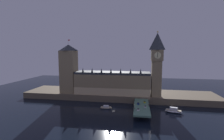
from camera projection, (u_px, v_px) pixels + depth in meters
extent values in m
plane|color=black|center=(114.00, 108.00, 154.92)|extent=(400.00, 400.00, 0.00)
cube|color=brown|center=(119.00, 95.00, 192.83)|extent=(220.00, 42.00, 6.71)
cube|color=#8E7A56|center=(112.00, 84.00, 185.05)|extent=(83.98, 22.25, 22.42)
cube|color=#D5B989|center=(111.00, 92.00, 174.78)|extent=(83.98, 0.20, 8.07)
cube|color=#2D3338|center=(112.00, 73.00, 183.73)|extent=(83.98, 20.47, 2.40)
cone|color=#2D3338|center=(83.00, 70.00, 179.10)|extent=(2.40, 2.40, 4.93)
cone|color=#2D3338|center=(92.00, 70.00, 177.42)|extent=(2.40, 2.40, 4.93)
cone|color=#2D3338|center=(101.00, 70.00, 175.74)|extent=(2.40, 2.40, 4.93)
cone|color=#2D3338|center=(111.00, 71.00, 174.06)|extent=(2.40, 2.40, 4.93)
cone|color=#2D3338|center=(121.00, 71.00, 172.38)|extent=(2.40, 2.40, 4.93)
cone|color=#2D3338|center=(131.00, 71.00, 170.70)|extent=(2.40, 2.40, 4.93)
cone|color=#2D3338|center=(141.00, 71.00, 169.02)|extent=(2.40, 2.40, 4.93)
cube|color=#8E7A56|center=(156.00, 79.00, 171.48)|extent=(9.96, 9.96, 38.13)
cube|color=#8E7A56|center=(157.00, 55.00, 168.85)|extent=(11.75, 11.75, 11.27)
cylinder|color=beige|center=(158.00, 55.00, 162.96)|extent=(6.63, 0.25, 6.63)
cylinder|color=beige|center=(156.00, 55.00, 174.74)|extent=(6.63, 0.25, 6.63)
cylinder|color=beige|center=(163.00, 55.00, 167.89)|extent=(0.25, 6.63, 6.63)
cylinder|color=beige|center=(151.00, 55.00, 169.81)|extent=(0.25, 6.63, 6.63)
cube|color=black|center=(158.00, 55.00, 162.73)|extent=(0.36, 0.10, 4.97)
pyramid|color=#2D3338|center=(157.00, 41.00, 167.31)|extent=(11.75, 11.75, 17.57)
sphere|color=gold|center=(158.00, 32.00, 166.29)|extent=(1.60, 1.60, 1.60)
cube|color=#8E7A56|center=(69.00, 72.00, 190.13)|extent=(16.70, 16.70, 48.70)
pyramid|color=#2D3338|center=(68.00, 48.00, 187.17)|extent=(17.04, 17.04, 6.98)
cylinder|color=#99999E|center=(68.00, 42.00, 186.48)|extent=(0.24, 0.24, 6.00)
cube|color=red|center=(69.00, 40.00, 186.08)|extent=(2.00, 0.08, 1.20)
cube|color=#4C7560|center=(142.00, 107.00, 145.29)|extent=(13.60, 46.00, 1.40)
cube|color=brown|center=(142.00, 113.00, 138.07)|extent=(11.56, 3.20, 4.17)
cube|color=brown|center=(141.00, 107.00, 153.11)|extent=(11.56, 3.20, 4.17)
cube|color=navy|center=(138.00, 103.00, 150.59)|extent=(1.99, 4.06, 0.72)
cube|color=black|center=(138.00, 103.00, 150.53)|extent=(1.63, 1.83, 0.45)
cylinder|color=black|center=(137.00, 103.00, 152.00)|extent=(0.22, 0.64, 0.64)
cylinder|color=black|center=(139.00, 103.00, 151.70)|extent=(0.22, 0.64, 0.64)
cylinder|color=black|center=(137.00, 104.00, 149.53)|extent=(0.22, 0.64, 0.64)
cylinder|color=black|center=(139.00, 104.00, 149.23)|extent=(0.22, 0.64, 0.64)
cube|color=white|center=(138.00, 110.00, 134.19)|extent=(1.90, 4.24, 0.78)
cube|color=black|center=(138.00, 109.00, 134.12)|extent=(1.56, 1.91, 0.45)
cylinder|color=black|center=(137.00, 109.00, 135.65)|extent=(0.22, 0.64, 0.64)
cylinder|color=black|center=(139.00, 109.00, 135.36)|extent=(0.22, 0.64, 0.64)
cylinder|color=black|center=(137.00, 110.00, 133.07)|extent=(0.22, 0.64, 0.64)
cylinder|color=black|center=(139.00, 111.00, 132.78)|extent=(0.22, 0.64, 0.64)
cube|color=white|center=(145.00, 107.00, 141.21)|extent=(1.81, 3.89, 0.85)
cube|color=black|center=(145.00, 106.00, 141.14)|extent=(1.48, 1.75, 0.45)
cylinder|color=black|center=(146.00, 108.00, 139.92)|extent=(0.22, 0.64, 0.64)
cylinder|color=black|center=(144.00, 108.00, 140.19)|extent=(0.22, 0.64, 0.64)
cylinder|color=black|center=(146.00, 107.00, 142.28)|extent=(0.22, 0.64, 0.64)
cylinder|color=black|center=(144.00, 107.00, 142.56)|extent=(0.22, 0.64, 0.64)
cube|color=yellow|center=(145.00, 102.00, 154.70)|extent=(1.72, 4.33, 0.75)
cube|color=black|center=(145.00, 102.00, 154.64)|extent=(1.41, 1.95, 0.45)
cylinder|color=black|center=(146.00, 103.00, 153.28)|extent=(0.22, 0.64, 0.64)
cylinder|color=black|center=(144.00, 103.00, 153.54)|extent=(0.22, 0.64, 0.64)
cylinder|color=black|center=(145.00, 102.00, 155.91)|extent=(0.22, 0.64, 0.64)
cylinder|color=black|center=(144.00, 102.00, 156.18)|extent=(0.22, 0.64, 0.64)
cylinder|color=black|center=(135.00, 109.00, 136.71)|extent=(0.28, 0.28, 0.76)
cylinder|color=maroon|center=(135.00, 108.00, 136.63)|extent=(0.38, 0.38, 0.64)
sphere|color=tan|center=(135.00, 108.00, 136.59)|extent=(0.21, 0.21, 0.21)
cylinder|color=black|center=(148.00, 105.00, 146.09)|extent=(0.28, 0.28, 0.88)
cylinder|color=maroon|center=(148.00, 104.00, 146.01)|extent=(0.38, 0.38, 0.73)
sphere|color=tan|center=(148.00, 104.00, 145.95)|extent=(0.24, 0.24, 0.24)
cylinder|color=#2D3333|center=(134.00, 111.00, 131.77)|extent=(0.56, 0.56, 0.50)
cylinder|color=#2D3333|center=(134.00, 108.00, 131.49)|extent=(0.18, 0.18, 4.67)
sphere|color=#F9E5A3|center=(134.00, 105.00, 131.19)|extent=(0.60, 0.60, 0.60)
sphere|color=#F9E5A3|center=(134.00, 105.00, 131.30)|extent=(0.44, 0.44, 0.44)
sphere|color=#F9E5A3|center=(135.00, 105.00, 131.15)|extent=(0.44, 0.44, 0.44)
cylinder|color=#2D3333|center=(149.00, 106.00, 144.17)|extent=(0.56, 0.56, 0.50)
cylinder|color=#2D3333|center=(149.00, 103.00, 143.83)|extent=(0.18, 0.18, 5.87)
sphere|color=#F9E5A3|center=(149.00, 99.00, 143.46)|extent=(0.60, 0.60, 0.60)
sphere|color=#F9E5A3|center=(149.00, 99.00, 143.57)|extent=(0.44, 0.44, 0.44)
sphere|color=#F9E5A3|center=(150.00, 99.00, 143.43)|extent=(0.44, 0.44, 0.44)
cylinder|color=#2D3333|center=(135.00, 101.00, 160.66)|extent=(0.56, 0.56, 0.50)
cylinder|color=#2D3333|center=(135.00, 98.00, 160.37)|extent=(0.18, 0.18, 5.01)
sphere|color=#F9E5A3|center=(135.00, 95.00, 160.04)|extent=(0.60, 0.60, 0.60)
sphere|color=#F9E5A3|center=(134.00, 95.00, 160.15)|extent=(0.44, 0.44, 0.44)
sphere|color=#F9E5A3|center=(135.00, 95.00, 160.01)|extent=(0.44, 0.44, 0.44)
ellipsoid|color=#B2A893|center=(106.00, 108.00, 154.64)|extent=(11.46, 5.07, 1.56)
cube|color=tan|center=(106.00, 107.00, 154.57)|extent=(10.05, 4.16, 0.24)
cube|color=silver|center=(106.00, 106.00, 154.47)|extent=(5.23, 2.93, 1.56)
ellipsoid|color=white|center=(173.00, 111.00, 144.22)|extent=(15.34, 8.11, 2.37)
cube|color=tan|center=(174.00, 110.00, 144.10)|extent=(13.41, 6.75, 0.24)
cube|color=silver|center=(174.00, 109.00, 143.96)|extent=(7.09, 4.48, 2.37)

